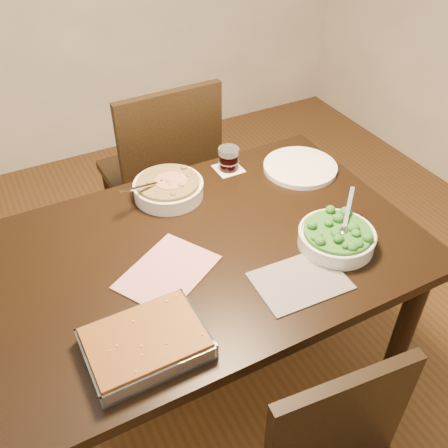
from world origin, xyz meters
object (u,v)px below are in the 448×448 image
at_px(table, 201,270).
at_px(dinner_plate, 300,167).
at_px(stew_bowl, 168,188).
at_px(broccoli_bowl, 337,237).
at_px(baking_dish, 146,343).
at_px(chair_far, 164,170).
at_px(wine_tumbler, 229,158).

relative_size(table, dinner_plate, 4.95).
distance_m(stew_bowl, broccoli_bowl, 0.61).
height_order(broccoli_bowl, baking_dish, broccoli_bowl).
bearing_deg(table, dinner_plate, 22.90).
height_order(dinner_plate, chair_far, chair_far).
distance_m(stew_bowl, wine_tumbler, 0.28).
xyz_separation_m(wine_tumbler, chair_far, (-0.12, 0.41, -0.25)).
bearing_deg(baking_dish, chair_far, 65.84).
bearing_deg(table, chair_far, 77.14).
height_order(wine_tumbler, chair_far, chair_far).
bearing_deg(chair_far, table, 75.69).
bearing_deg(stew_bowl, dinner_plate, -8.61).
bearing_deg(baking_dish, broccoli_bowl, 7.91).
bearing_deg(wine_tumbler, stew_bowl, -168.98).
relative_size(wine_tumbler, chair_far, 0.09).
distance_m(stew_bowl, dinner_plate, 0.52).
xyz_separation_m(table, stew_bowl, (0.02, 0.31, 0.13)).
xyz_separation_m(stew_bowl, chair_far, (0.15, 0.46, -0.24)).
xyz_separation_m(baking_dish, wine_tumbler, (0.58, 0.65, 0.02)).
bearing_deg(dinner_plate, broccoli_bowl, -109.78).
bearing_deg(table, wine_tumbler, 50.48).
bearing_deg(stew_bowl, wine_tumbler, 11.02).
xyz_separation_m(stew_bowl, baking_dish, (-0.31, -0.59, -0.01)).
bearing_deg(baking_dish, stew_bowl, 61.79).
bearing_deg(chair_far, dinner_plate, 122.81).
bearing_deg(wine_tumbler, chair_far, 106.71).
distance_m(broccoli_bowl, chair_far, 1.00).
relative_size(baking_dish, chair_far, 0.31).
relative_size(broccoli_bowl, dinner_plate, 0.86).
xyz_separation_m(broccoli_bowl, chair_far, (-0.22, 0.95, -0.24)).
bearing_deg(table, broccoli_bowl, -25.62).
distance_m(dinner_plate, chair_far, 0.68).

